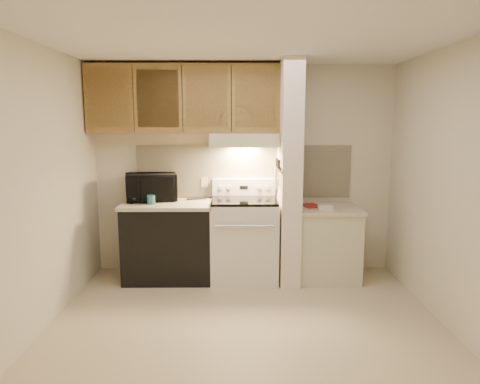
{
  "coord_description": "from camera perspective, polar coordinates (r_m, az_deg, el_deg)",
  "views": [
    {
      "loc": [
        -0.09,
        -3.69,
        1.82
      ],
      "look_at": [
        -0.05,
        0.75,
        1.1
      ],
      "focal_mm": 32.0,
      "sensor_mm": 36.0,
      "label": 1
    }
  ],
  "objects": [
    {
      "name": "oven_mitt",
      "position": [
        5.07,
        4.81,
        1.74
      ],
      "size": [
        0.03,
        0.11,
        0.25
      ],
      "primitive_type": "cube",
      "color": "gray",
      "rests_on": "partition_pillar"
    },
    {
      "name": "floor",
      "position": [
        4.11,
        0.84,
        -17.02
      ],
      "size": [
        3.6,
        3.6,
        0.0
      ],
      "primitive_type": "plane",
      "color": "#C8B795",
      "rests_on": "ground"
    },
    {
      "name": "knife_blade_b",
      "position": [
        4.78,
        5.11,
        1.85
      ],
      "size": [
        0.01,
        0.04,
        0.18
      ],
      "primitive_type": "cube",
      "color": "silver",
      "rests_on": "knife_strip"
    },
    {
      "name": "hood_lip",
      "position": [
        4.77,
        0.6,
        6.34
      ],
      "size": [
        0.78,
        0.04,
        0.06
      ],
      "primitive_type": "cube",
      "color": "beige",
      "rests_on": "range_hood"
    },
    {
      "name": "wall_right",
      "position": [
        4.18,
        26.37,
        0.44
      ],
      "size": [
        0.02,
        3.0,
        2.5
      ],
      "primitive_type": "cube",
      "color": "beige",
      "rests_on": "floor"
    },
    {
      "name": "right_countertop",
      "position": [
        5.05,
        11.64,
        -2.27
      ],
      "size": [
        0.74,
        0.64,
        0.04
      ],
      "primitive_type": "cube",
      "color": "beige",
      "rests_on": "right_cab_base"
    },
    {
      "name": "wall_back",
      "position": [
        5.22,
        0.51,
        2.95
      ],
      "size": [
        3.6,
        2.5,
        0.02
      ],
      "primitive_type": "cube",
      "rotation": [
        1.57,
        0.0,
        0.0
      ],
      "color": "beige",
      "rests_on": "floor"
    },
    {
      "name": "knife_blade_e",
      "position": [
        5.01,
        4.86,
        2.19
      ],
      "size": [
        0.01,
        0.04,
        0.18
      ],
      "primitive_type": "cube",
      "color": "silver",
      "rests_on": "knife_strip"
    },
    {
      "name": "cab_door_d",
      "position": [
        4.87,
        2.12,
        12.34
      ],
      "size": [
        0.46,
        0.01,
        0.63
      ],
      "primitive_type": "cube",
      "color": "olive",
      "rests_on": "upper_cabinets"
    },
    {
      "name": "backsplash",
      "position": [
        5.21,
        0.51,
        2.77
      ],
      "size": [
        2.6,
        0.02,
        0.63
      ],
      "primitive_type": "cube",
      "color": "#F5EBC6",
      "rests_on": "wall_back"
    },
    {
      "name": "knife_blade_c",
      "position": [
        4.85,
        5.04,
        1.84
      ],
      "size": [
        0.01,
        0.04,
        0.2
      ],
      "primitive_type": "cube",
      "color": "silver",
      "rests_on": "knife_strip"
    },
    {
      "name": "upper_cabinets",
      "position": [
        5.06,
        -7.47,
        12.15
      ],
      "size": [
        2.18,
        0.33,
        0.77
      ],
      "primitive_type": "cube",
      "color": "olive",
      "rests_on": "wall_back"
    },
    {
      "name": "left_countertop",
      "position": [
        5.01,
        -9.56,
        -1.62
      ],
      "size": [
        1.04,
        0.67,
        0.04
      ],
      "primitive_type": "cube",
      "color": "beige",
      "rests_on": "dishwasher_front"
    },
    {
      "name": "ceiling",
      "position": [
        3.75,
        0.94,
        19.67
      ],
      "size": [
        3.6,
        3.6,
        0.0
      ],
      "primitive_type": "plane",
      "rotation": [
        3.14,
        0.0,
        0.0
      ],
      "color": "white",
      "rests_on": "wall_back"
    },
    {
      "name": "cab_gap_c",
      "position": [
        4.86,
        -1.16,
        12.34
      ],
      "size": [
        0.01,
        0.01,
        0.73
      ],
      "primitive_type": "cube",
      "color": "black",
      "rests_on": "upper_cabinets"
    },
    {
      "name": "cab_gap_b",
      "position": [
        4.9,
        -7.7,
        12.24
      ],
      "size": [
        0.01,
        0.01,
        0.73
      ],
      "primitive_type": "cube",
      "color": "black",
      "rests_on": "upper_cabinets"
    },
    {
      "name": "knife_handle_a",
      "position": [
        4.67,
        5.25,
        3.65
      ],
      "size": [
        0.02,
        0.02,
        0.1
      ],
      "primitive_type": "cylinder",
      "color": "black",
      "rests_on": "knife_strip"
    },
    {
      "name": "knife_handle_c",
      "position": [
        4.83,
        5.07,
        3.83
      ],
      "size": [
        0.02,
        0.02,
        0.1
      ],
      "primitive_type": "cylinder",
      "color": "black",
      "rests_on": "knife_strip"
    },
    {
      "name": "range_knob_left_outer",
      "position": [
        5.15,
        -2.6,
        0.6
      ],
      "size": [
        0.05,
        0.02,
        0.05
      ],
      "primitive_type": "cylinder",
      "rotation": [
        1.57,
        0.0,
        0.0
      ],
      "color": "silver",
      "rests_on": "range_backguard"
    },
    {
      "name": "cab_door_a",
      "position": [
        5.07,
        -17.11,
        11.82
      ],
      "size": [
        0.46,
        0.01,
        0.63
      ],
      "primitive_type": "cube",
      "color": "olive",
      "rests_on": "upper_cabinets"
    },
    {
      "name": "partition_pillar",
      "position": [
        4.91,
        6.54,
        2.49
      ],
      "size": [
        0.22,
        0.7,
        2.5
      ],
      "primitive_type": "cube",
      "color": "#F1DFCE",
      "rests_on": "floor"
    },
    {
      "name": "right_cab_base",
      "position": [
        5.15,
        11.49,
        -6.91
      ],
      "size": [
        0.7,
        0.6,
        0.81
      ],
      "primitive_type": "cube",
      "color": "beige",
      "rests_on": "floor"
    },
    {
      "name": "knife_strip",
      "position": [
        4.84,
        5.19,
        3.25
      ],
      "size": [
        0.02,
        0.42,
        0.04
      ],
      "primitive_type": "cube",
      "color": "black",
      "rests_on": "partition_pillar"
    },
    {
      "name": "pillar_trim",
      "position": [
        4.89,
        5.2,
        3.08
      ],
      "size": [
        0.01,
        0.7,
        0.04
      ],
      "primitive_type": "cube",
      "color": "olive",
      "rests_on": "partition_pillar"
    },
    {
      "name": "range_body",
      "position": [
        5.03,
        0.56,
        -6.46
      ],
      "size": [
        0.76,
        0.65,
        0.92
      ],
      "primitive_type": "cube",
      "color": "silver",
      "rests_on": "floor"
    },
    {
      "name": "microwave",
      "position": [
        5.15,
        -11.79,
        0.66
      ],
      "size": [
        0.66,
        0.52,
        0.32
      ],
      "primitive_type": "imported",
      "rotation": [
        0.0,
        0.0,
        0.25
      ],
      "color": "black",
      "rests_on": "left_countertop"
    },
    {
      "name": "red_folder",
      "position": [
        5.11,
        9.45,
        -1.8
      ],
      "size": [
        0.28,
        0.32,
        0.01
      ],
      "primitive_type": "cube",
      "rotation": [
        0.0,
        0.0,
        0.33
      ],
      "color": "#AE1F19",
      "rests_on": "right_countertop"
    },
    {
      "name": "oven_handle",
      "position": [
        4.62,
        0.64,
        -4.54
      ],
      "size": [
        0.65,
        0.02,
        0.02
      ],
      "primitive_type": "cylinder",
      "rotation": [
        0.0,
        1.57,
        0.0
      ],
      "color": "silver",
      "rests_on": "range_body"
    },
    {
      "name": "outlet",
      "position": [
        5.23,
        -4.76,
        1.27
      ],
      "size": [
        0.08,
        0.01,
        0.12
      ],
      "primitive_type": "cube",
      "color": "beige",
      "rests_on": "backsplash"
    },
    {
      "name": "knife_blade_d",
      "position": [
        4.94,
        4.93,
        2.21
      ],
      "size": [
        0.01,
        0.04,
        0.16
      ],
      "primitive_type": "cube",
      "color": "silver",
      "rests_on": "knife_strip"
    },
    {
      "name": "oven_window",
      "position": [
        4.72,
        0.63,
        -7.03
      ],
      "size": [
        0.5,
        0.01,
        0.3
      ],
      "primitive_type": "cube",
      "color": "black",
      "rests_on": "range_body"
    },
    {
      "name": "cab_gap_a",
      "position": [
        5.0,
        -14.05,
        11.99
      ],
      "size": [
        0.01,
        0.01,
        0.73
      ],
      "primitive_type": "cube",
      "color": "black",
      "rests_on": "upper_cabinets"
    },
    {
      "name": "wall_left",
      "position": [
        4.11,
        -25.1,
        0.38
      ],
      "size": [
        0.02,
        3.0,
        2.5
      ],
      "primitive_type": "cube",
      "color": "beige",
      "rests_on": "floor"
    },
    {
      "name": "range_hood",
      "position": [
        4.97,
        0.55,
        6.97
      ],
      "size": [
        0.78,
        0.44,
        0.15
      ],
      "primitive_type": "cube",
      "color": "beige",
      "rests_on": "upper_cabinets"
    },
    {
      "name": "spoon_rest",
      "position": [
        5.16,
        -5.8,
        -0.91
      ],
      "size": [
        0.24,
        0.14,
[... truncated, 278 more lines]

